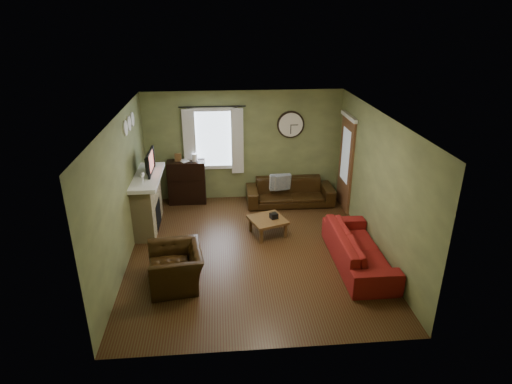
{
  "coord_description": "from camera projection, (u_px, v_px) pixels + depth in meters",
  "views": [
    {
      "loc": [
        -0.56,
        -7.08,
        4.25
      ],
      "look_at": [
        0.1,
        0.4,
        1.05
      ],
      "focal_mm": 30.0,
      "sensor_mm": 36.0,
      "label": 1
    }
  ],
  "objects": [
    {
      "name": "mantel",
      "position": [
        146.0,
        177.0,
        8.64
      ],
      "size": [
        0.58,
        1.6,
        0.08
      ],
      "primitive_type": "cube",
      "color": "white",
      "rests_on": "fireplace"
    },
    {
      "name": "sofa_red",
      "position": [
        359.0,
        249.0,
        7.66
      ],
      "size": [
        0.84,
        2.14,
        0.62
      ],
      "primitive_type": "imported",
      "rotation": [
        0.0,
        0.0,
        1.57
      ],
      "color": "maroon",
      "rests_on": "floor"
    },
    {
      "name": "medallion_mid",
      "position": [
        129.0,
        123.0,
        8.19
      ],
      "size": [
        0.28,
        0.28,
        0.03
      ],
      "primitive_type": "cylinder",
      "color": "white",
      "rests_on": "wall_left"
    },
    {
      "name": "wall_front",
      "position": [
        269.0,
        268.0,
        5.31
      ],
      "size": [
        4.6,
        0.0,
        2.6
      ],
      "primitive_type": "cube",
      "color": "olive",
      "rests_on": "ground"
    },
    {
      "name": "curtain_rod",
      "position": [
        212.0,
        107.0,
        9.53
      ],
      "size": [
        0.03,
        0.03,
        1.5
      ],
      "primitive_type": "cylinder",
      "color": "black",
      "rests_on": "wall_back"
    },
    {
      "name": "book",
      "position": [
        181.0,
        165.0,
        9.85
      ],
      "size": [
        0.29,
        0.31,
        0.02
      ],
      "primitive_type": "imported",
      "rotation": [
        0.0,
        0.0,
        0.53
      ],
      "color": "brown",
      "rests_on": "bookshelf"
    },
    {
      "name": "firebox",
      "position": [
        158.0,
        214.0,
        8.98
      ],
      "size": [
        0.04,
        0.6,
        0.55
      ],
      "primitive_type": "cube",
      "color": "black",
      "rests_on": "fireplace"
    },
    {
      "name": "wine_glass_a",
      "position": [
        143.0,
        180.0,
        8.14
      ],
      "size": [
        0.07,
        0.07,
        0.19
      ],
      "primitive_type": null,
      "color": "white",
      "rests_on": "mantel"
    },
    {
      "name": "door",
      "position": [
        346.0,
        164.0,
        9.67
      ],
      "size": [
        0.05,
        0.9,
        2.1
      ],
      "primitive_type": "cube",
      "color": "brown",
      "rests_on": "floor"
    },
    {
      "name": "medallion_right",
      "position": [
        132.0,
        119.0,
        8.51
      ],
      "size": [
        0.28,
        0.28,
        0.03
      ],
      "primitive_type": "cylinder",
      "color": "white",
      "rests_on": "wall_left"
    },
    {
      "name": "pillow_left",
      "position": [
        282.0,
        182.0,
        9.98
      ],
      "size": [
        0.4,
        0.19,
        0.38
      ],
      "primitive_type": "cube",
      "rotation": [
        0.0,
        0.0,
        0.21
      ],
      "color": "gray",
      "rests_on": "sofa_brown"
    },
    {
      "name": "wall_back",
      "position": [
        244.0,
        146.0,
        10.07
      ],
      "size": [
        4.6,
        0.0,
        2.6
      ],
      "primitive_type": "cube",
      "color": "olive",
      "rests_on": "ground"
    },
    {
      "name": "sofa_brown",
      "position": [
        290.0,
        192.0,
        10.09
      ],
      "size": [
        2.03,
        0.79,
        0.59
      ],
      "primitive_type": "imported",
      "color": "black",
      "rests_on": "floor"
    },
    {
      "name": "wall_clock",
      "position": [
        291.0,
        125.0,
        9.92
      ],
      "size": [
        0.64,
        0.06,
        0.64
      ],
      "primitive_type": null,
      "color": "white",
      "rests_on": "wall_back"
    },
    {
      "name": "medallion_left",
      "position": [
        126.0,
        128.0,
        7.87
      ],
      "size": [
        0.28,
        0.28,
        0.03
      ],
      "primitive_type": "cylinder",
      "color": "white",
      "rests_on": "wall_left"
    },
    {
      "name": "curtain_left",
      "position": [
        190.0,
        143.0,
        9.8
      ],
      "size": [
        0.28,
        0.04,
        1.55
      ],
      "primitive_type": "cube",
      "color": "silver",
      "rests_on": "wall_back"
    },
    {
      "name": "tissue_box",
      "position": [
        274.0,
        216.0,
        8.66
      ],
      "size": [
        0.18,
        0.18,
        0.11
      ],
      "primitive_type": "cube",
      "rotation": [
        0.0,
        0.0,
        0.35
      ],
      "color": "black",
      "rests_on": "coffee_table"
    },
    {
      "name": "tv",
      "position": [
        147.0,
        165.0,
        8.7
      ],
      "size": [
        0.08,
        0.6,
        0.35
      ],
      "primitive_type": "imported",
      "rotation": [
        0.0,
        0.0,
        1.57
      ],
      "color": "black",
      "rests_on": "mantel"
    },
    {
      "name": "pillow_right",
      "position": [
        278.0,
        182.0,
        9.98
      ],
      "size": [
        0.4,
        0.14,
        0.39
      ],
      "primitive_type": "cube",
      "rotation": [
        0.0,
        0.0,
        0.06
      ],
      "color": "gray",
      "rests_on": "sofa_brown"
    },
    {
      "name": "floor",
      "position": [
        253.0,
        251.0,
        8.2
      ],
      "size": [
        4.6,
        5.2,
        0.0
      ],
      "primitive_type": "cube",
      "color": "#3C2512",
      "rests_on": "ground"
    },
    {
      "name": "tv_screen",
      "position": [
        151.0,
        162.0,
        8.68
      ],
      "size": [
        0.02,
        0.62,
        0.36
      ],
      "primitive_type": "cube",
      "color": "#994C3F",
      "rests_on": "mantel"
    },
    {
      "name": "ceiling",
      "position": [
        252.0,
        117.0,
        7.18
      ],
      "size": [
        4.6,
        5.2,
        0.0
      ],
      "primitive_type": "cube",
      "color": "white",
      "rests_on": "ground"
    },
    {
      "name": "window_pane",
      "position": [
        214.0,
        139.0,
        9.92
      ],
      "size": [
        1.0,
        0.02,
        1.3
      ],
      "primitive_type": null,
      "color": "silver",
      "rests_on": "wall_back"
    },
    {
      "name": "fireplace",
      "position": [
        147.0,
        204.0,
        8.87
      ],
      "size": [
        0.4,
        1.4,
        1.1
      ],
      "primitive_type": "cube",
      "color": "tan",
      "rests_on": "floor"
    },
    {
      "name": "wall_right",
      "position": [
        377.0,
        184.0,
        7.88
      ],
      "size": [
        0.0,
        5.2,
        2.6
      ],
      "primitive_type": "cube",
      "color": "olive",
      "rests_on": "ground"
    },
    {
      "name": "bookshelf",
      "position": [
        187.0,
        182.0,
        10.08
      ],
      "size": [
        0.87,
        0.37,
        1.03
      ],
      "primitive_type": null,
      "color": "black",
      "rests_on": "floor"
    },
    {
      "name": "coffee_table",
      "position": [
        268.0,
        227.0,
        8.73
      ],
      "size": [
        0.85,
        0.85,
        0.36
      ],
      "primitive_type": null,
      "rotation": [
        0.0,
        0.0,
        0.34
      ],
      "color": "brown",
      "rests_on": "floor"
    },
    {
      "name": "curtain_right",
      "position": [
        237.0,
        142.0,
        9.89
      ],
      "size": [
        0.28,
        0.04,
        1.55
      ],
      "primitive_type": "cube",
      "color": "silver",
      "rests_on": "wall_back"
    },
    {
      "name": "wall_left",
      "position": [
        122.0,
        192.0,
        7.51
      ],
      "size": [
        0.0,
        5.2,
        2.6
      ],
      "primitive_type": "cube",
      "color": "olive",
      "rests_on": "ground"
    },
    {
      "name": "wine_glass_b",
      "position": [
        143.0,
        178.0,
        8.21
      ],
      "size": [
        0.08,
        0.08,
        0.22
      ],
      "primitive_type": null,
      "color": "white",
      "rests_on": "mantel"
    },
    {
      "name": "armchair",
      "position": [
        176.0,
        267.0,
        7.1
      ],
      "size": [
        1.0,
        1.11,
        0.64
      ],
      "primitive_type": "imported",
      "rotation": [
        0.0,
        0.0,
        -1.42
      ],
      "color": "black",
      "rests_on": "floor"
    }
  ]
}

